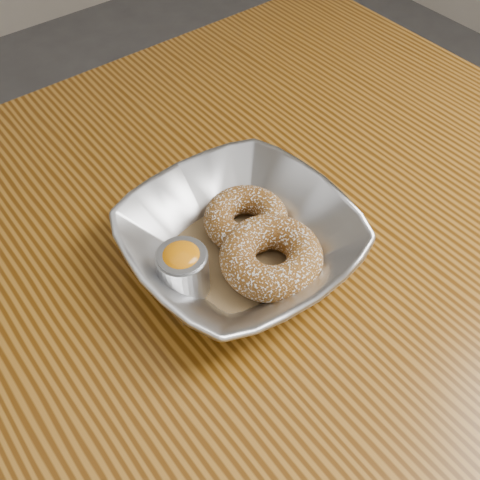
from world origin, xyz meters
TOP-DOWN VIEW (x-y plane):
  - table at (0.00, 0.00)m, footprint 1.20×0.80m
  - serving_bowl at (0.10, -0.02)m, footprint 0.23×0.23m
  - parchment at (0.10, -0.02)m, footprint 0.19×0.19m
  - donut_back at (0.12, 0.01)m, footprint 0.11×0.11m
  - donut_front at (0.11, -0.05)m, footprint 0.11×0.11m
  - ramekin at (0.03, -0.02)m, footprint 0.05×0.05m

SIDE VIEW (x-z plane):
  - table at x=0.00m, z-range 0.28..1.03m
  - parchment at x=0.10m, z-range 0.76..0.76m
  - donut_back at x=0.12m, z-range 0.76..0.79m
  - serving_bowl at x=0.10m, z-range 0.75..0.81m
  - donut_front at x=0.11m, z-range 0.76..0.80m
  - ramekin at x=0.03m, z-range 0.76..0.82m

